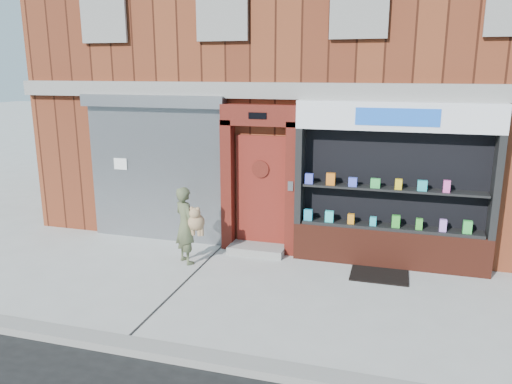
% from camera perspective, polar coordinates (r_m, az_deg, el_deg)
% --- Properties ---
extents(ground, '(80.00, 80.00, 0.00)m').
position_cam_1_polar(ground, '(8.26, 1.90, -11.52)').
color(ground, '#9E9E99').
rests_on(ground, ground).
extents(curb, '(60.00, 0.30, 0.12)m').
position_cam_1_polar(curb, '(6.43, -3.13, -18.94)').
color(curb, gray).
rests_on(curb, ground).
extents(building, '(12.00, 8.16, 8.00)m').
position_cam_1_polar(building, '(13.36, 8.68, 15.70)').
color(building, '#5E2615').
rests_on(building, ground).
extents(shutter_bay, '(3.10, 0.30, 3.04)m').
position_cam_1_polar(shutter_bay, '(10.52, -11.40, 3.63)').
color(shutter_bay, gray).
rests_on(shutter_bay, ground).
extents(red_door_bay, '(1.52, 0.58, 2.90)m').
position_cam_1_polar(red_door_bay, '(9.68, 0.40, 1.45)').
color(red_door_bay, '#4A120C').
rests_on(red_door_bay, ground).
extents(pharmacy_bay, '(3.50, 0.41, 3.00)m').
position_cam_1_polar(pharmacy_bay, '(9.31, 15.27, -0.10)').
color(pharmacy_bay, '#592115').
rests_on(pharmacy_bay, ground).
extents(woman, '(0.72, 0.60, 1.46)m').
position_cam_1_polar(woman, '(9.32, -7.92, -3.71)').
color(woman, '#4E5638').
rests_on(woman, ground).
extents(doormat, '(1.00, 0.70, 0.02)m').
position_cam_1_polar(doormat, '(9.16, 13.90, -9.23)').
color(doormat, black).
rests_on(doormat, ground).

